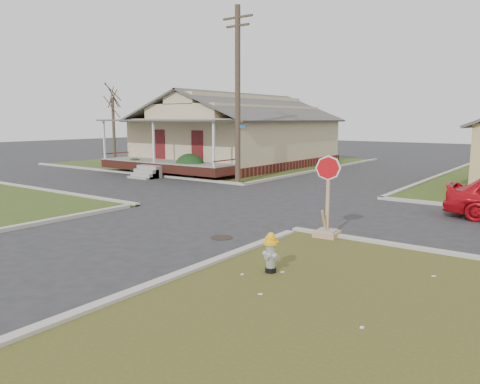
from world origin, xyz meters
The scene contains 11 objects.
ground centered at (0.00, 0.00, 0.00)m, with size 120.00×120.00×0.00m, color #27272A.
verge_far_left centered at (-13.00, 18.00, 0.03)m, with size 19.00×19.00×0.05m, color #2F4518.
curbs centered at (0.00, 5.00, 0.00)m, with size 80.00×40.00×0.12m, color #AEA79D, non-canonical shape.
manhole centered at (2.20, -0.50, 0.01)m, with size 0.64×0.64×0.01m, color black.
corner_house centered at (-10.00, 16.68, 2.28)m, with size 10.10×15.50×5.30m.
utility_pole centered at (-4.20, 8.90, 4.66)m, with size 1.80×0.28×9.00m.
tree_far_left centered at (-18.00, 12.00, 2.50)m, with size 0.22×0.22×4.90m, color #3B2D22.
fire_hydrant centered at (5.06, -2.37, 0.54)m, with size 0.33×0.33×0.90m.
stop_sign centered at (4.65, 1.24, 0.55)m, with size 0.66×0.64×2.32m.
hedge_left centered at (-12.10, 8.81, 0.54)m, with size 1.28×1.05×0.97m, color #143815.
hedge_right centered at (-8.05, 9.41, 0.68)m, with size 1.64×1.35×1.26m, color #143815.
Camera 1 is at (10.34, -10.69, 3.36)m, focal length 35.00 mm.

